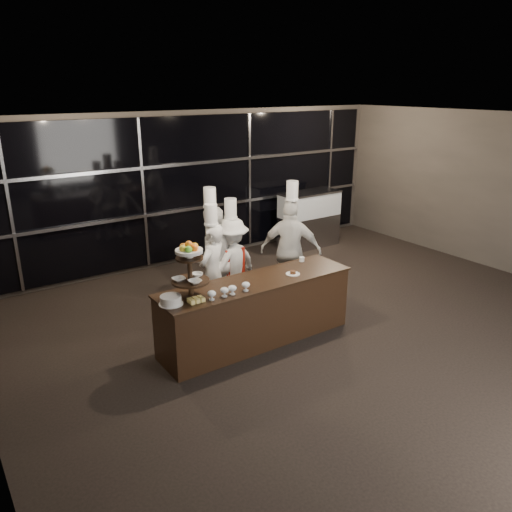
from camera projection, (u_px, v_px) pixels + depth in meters
room at (389, 251)px, 6.18m from camera, size 10.00×10.00×10.00m
window_wall at (199, 187)px, 10.02m from camera, size 8.60×0.10×2.80m
buffet_counter at (256, 311)px, 6.96m from camera, size 2.84×0.74×0.92m
display_stand at (190, 266)px, 6.14m from camera, size 0.48×0.48×0.74m
compotes at (229, 289)px, 6.31m from camera, size 0.62×0.11×0.12m
layer_cake at (171, 300)px, 6.06m from camera, size 0.30×0.30×0.11m
pastry_squares at (196, 300)px, 6.13m from camera, size 0.19×0.13×0.05m
small_plate at (293, 273)px, 7.03m from camera, size 0.20×0.20×0.05m
chef_cup at (302, 259)px, 7.54m from camera, size 0.08×0.08×0.07m
display_case at (309, 216)px, 11.07m from camera, size 1.37×0.60×1.24m
chef_a at (213, 270)px, 7.55m from camera, size 0.66×0.58×1.82m
chef_b at (212, 259)px, 7.85m from camera, size 0.91×0.75×2.00m
chef_c at (231, 263)px, 7.92m from camera, size 1.08×0.78×1.81m
chef_d at (291, 250)px, 8.22m from camera, size 1.01×1.01×2.02m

